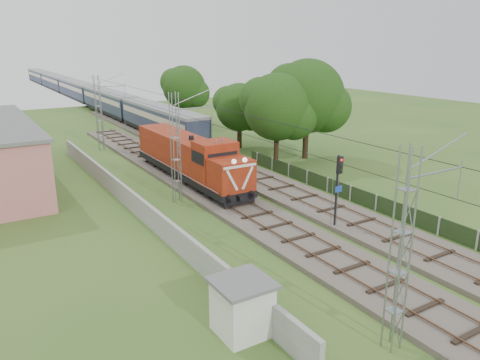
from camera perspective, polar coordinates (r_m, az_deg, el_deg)
ground at (r=26.80m, az=9.16°, el=-8.76°), size 140.00×140.00×0.00m
track_main at (r=31.90m, az=1.02°, el=-3.96°), size 4.20×70.00×0.45m
track_side at (r=45.03m, az=-2.48°, el=2.16°), size 4.20×80.00×0.45m
catenary at (r=33.72m, az=-7.78°, el=3.87°), size 3.31×70.00×8.00m
boundary_wall at (r=33.41m, az=-13.14°, el=-2.42°), size 0.25×40.00×1.50m
fence at (r=33.82m, az=16.29°, el=-2.69°), size 0.12×32.00×1.20m
locomotive at (r=39.00m, az=-6.18°, el=2.81°), size 2.87×16.39×4.16m
coach_rake at (r=98.24m, az=-19.23°, el=10.40°), size 2.84×106.22×3.28m
signal_post at (r=29.03m, az=11.88°, el=0.06°), size 0.53×0.41×4.80m
relay_hut at (r=19.36m, az=0.27°, el=-15.19°), size 2.26×2.26×2.33m
tree_a at (r=44.50m, az=4.65°, el=8.77°), size 6.66×6.34×8.63m
tree_b at (r=46.84m, az=8.31°, el=9.97°), size 7.58×7.22×9.83m
tree_c at (r=51.41m, az=0.01°, el=8.79°), size 5.47×5.21×7.10m
tree_d at (r=67.35m, az=-6.76°, el=11.11°), size 6.32×6.02×8.20m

